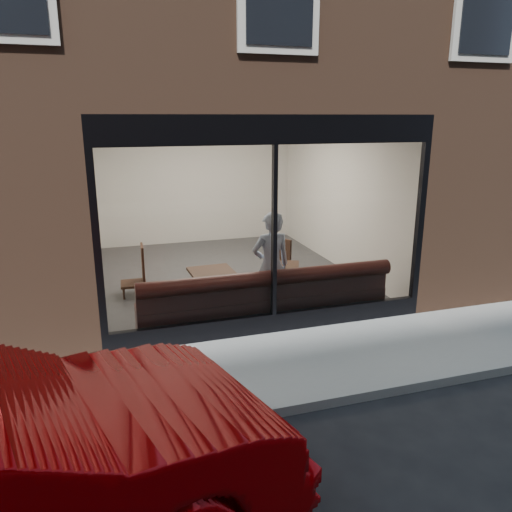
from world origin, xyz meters
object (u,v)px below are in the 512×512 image
object	(u,v)px
cafe_table_left	(212,272)
person	(271,266)
cafe_chair_left	(133,284)
cafe_table_right	(282,266)
banquette	(265,309)
cafe_chair_right	(275,276)

from	to	relation	value
cafe_table_left	person	bearing A→B (deg)	-23.00
cafe_table_left	cafe_chair_left	bearing A→B (deg)	131.95
cafe_table_left	cafe_table_right	distance (m)	1.22
cafe_table_right	cafe_chair_left	world-z (taller)	cafe_table_right
banquette	cafe_table_right	bearing A→B (deg)	48.01
person	cafe_chair_right	xyz separation A→B (m)	(0.55, 1.33, -0.64)
person	cafe_table_right	xyz separation A→B (m)	(0.34, 0.38, -0.14)
person	cafe_table_right	distance (m)	0.52
banquette	cafe_chair_left	size ratio (longest dim) A/B	8.90
banquette	cafe_chair_right	distance (m)	1.66
person	cafe_chair_right	world-z (taller)	person
banquette	cafe_table_right	distance (m)	0.90
cafe_chair_left	cafe_chair_right	bearing A→B (deg)	174.93
cafe_table_right	person	bearing A→B (deg)	-132.15
banquette	cafe_table_left	bearing A→B (deg)	142.93
cafe_table_left	cafe_table_right	world-z (taller)	cafe_table_left
cafe_table_left	cafe_table_right	xyz separation A→B (m)	(1.22, 0.00, 0.00)
banquette	cafe_chair_right	bearing A→B (deg)	64.96
banquette	cafe_table_left	world-z (taller)	cafe_table_left
banquette	cafe_chair_right	xyz separation A→B (m)	(0.70, 1.51, 0.01)
cafe_table_right	cafe_chair_left	distance (m)	2.78
person	cafe_chair_right	distance (m)	1.57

